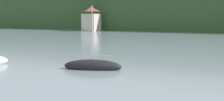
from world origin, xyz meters
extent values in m
cube|color=#2D4C28|center=(0.00, 131.66, 7.21)|extent=(352.00, 56.12, 14.43)
cube|color=#BCB29E|center=(-35.60, 98.36, 2.99)|extent=(4.99, 5.50, 5.98)
pyramid|color=brown|center=(-35.60, 98.36, 7.60)|extent=(5.23, 5.78, 1.74)
ellipsoid|color=black|center=(-1.73, 38.88, 0.27)|extent=(5.42, 2.87, 1.21)
cylinder|color=#B7B7BC|center=(-1.73, 38.88, 3.15)|extent=(0.06, 0.06, 5.09)
cylinder|color=#ADADB2|center=(-0.93, 39.12, 1.22)|extent=(1.62, 0.54, 0.06)
camera|label=1|loc=(9.48, 19.00, 4.57)|focal=41.40mm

